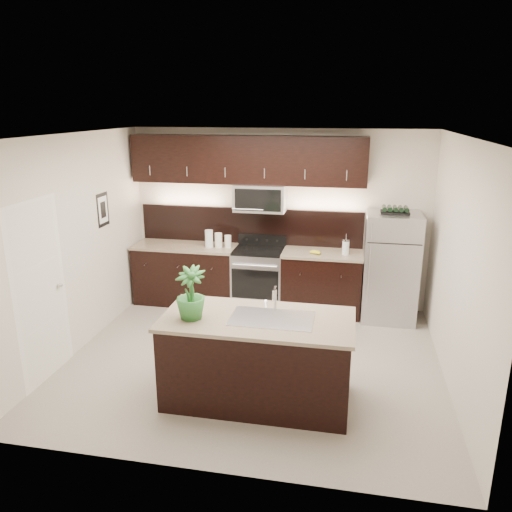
{
  "coord_description": "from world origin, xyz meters",
  "views": [
    {
      "loc": [
        1.09,
        -5.42,
        3.0
      ],
      "look_at": [
        -0.07,
        0.55,
        1.17
      ],
      "focal_mm": 35.0,
      "sensor_mm": 36.0,
      "label": 1
    }
  ],
  "objects": [
    {
      "name": "counter_run",
      "position": [
        -0.46,
        1.69,
        0.47
      ],
      "size": [
        3.51,
        0.65,
        0.94
      ],
      "color": "black",
      "rests_on": "ground"
    },
    {
      "name": "refrigerator",
      "position": [
        1.69,
        1.63,
        0.79
      ],
      "size": [
        0.76,
        0.69,
        1.57
      ],
      "primitive_type": "cube",
      "color": "#B2B2B7",
      "rests_on": "ground"
    },
    {
      "name": "canisters",
      "position": [
        -0.9,
        1.66,
        1.06
      ],
      "size": [
        0.4,
        0.15,
        0.27
      ],
      "rotation": [
        0.0,
        0.0,
        0.14
      ],
      "color": "silver",
      "rests_on": "counter_run"
    },
    {
      "name": "ground",
      "position": [
        0.0,
        0.0,
        0.0
      ],
      "size": [
        4.5,
        4.5,
        0.0
      ],
      "primitive_type": "plane",
      "color": "gray",
      "rests_on": "ground"
    },
    {
      "name": "plant",
      "position": [
        -0.44,
        -0.96,
        1.21
      ],
      "size": [
        0.32,
        0.32,
        0.54
      ],
      "primitive_type": "imported",
      "rotation": [
        0.0,
        0.0,
        -0.05
      ],
      "color": "#286529",
      "rests_on": "island"
    },
    {
      "name": "island",
      "position": [
        0.21,
        -0.83,
        0.47
      ],
      "size": [
        1.96,
        0.96,
        0.94
      ],
      "color": "black",
      "rests_on": "ground"
    },
    {
      "name": "upper_fixtures",
      "position": [
        -0.43,
        1.84,
        2.14
      ],
      "size": [
        3.49,
        0.4,
        1.66
      ],
      "color": "black",
      "rests_on": "counter_run"
    },
    {
      "name": "french_press",
      "position": [
        1.04,
        1.64,
        1.05
      ],
      "size": [
        0.1,
        0.1,
        0.3
      ],
      "rotation": [
        0.0,
        0.0,
        0.33
      ],
      "color": "silver",
      "rests_on": "counter_run"
    },
    {
      "name": "room_walls",
      "position": [
        -0.11,
        -0.04,
        1.7
      ],
      "size": [
        4.52,
        4.02,
        2.71
      ],
      "color": "beige",
      "rests_on": "ground"
    },
    {
      "name": "bananas",
      "position": [
        0.58,
        1.61,
        0.97
      ],
      "size": [
        0.21,
        0.19,
        0.05
      ],
      "primitive_type": "ellipsoid",
      "rotation": [
        0.0,
        0.0,
        -0.43
      ],
      "color": "gold",
      "rests_on": "counter_run"
    },
    {
      "name": "wine_rack",
      "position": [
        1.69,
        1.63,
        1.62
      ],
      "size": [
        0.39,
        0.24,
        0.09
      ],
      "color": "black",
      "rests_on": "refrigerator"
    },
    {
      "name": "sink_faucet",
      "position": [
        0.36,
        -0.82,
        0.96
      ],
      "size": [
        0.84,
        0.5,
        0.28
      ],
      "color": "silver",
      "rests_on": "island"
    }
  ]
}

